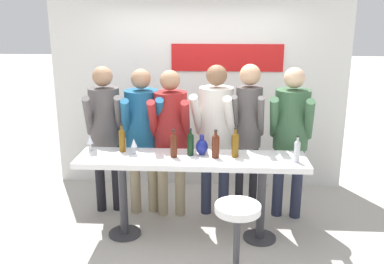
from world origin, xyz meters
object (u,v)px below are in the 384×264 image
Objects in this scene: wine_bottle_2 at (216,145)px; wine_bottle_4 at (297,150)px; wine_glass_0 at (134,143)px; wine_bottle_3 at (190,143)px; person_right at (291,128)px; decorative_vase at (202,147)px; person_left at (142,127)px; tasting_table at (192,170)px; wine_glass_1 at (90,140)px; wine_bottle_1 at (174,144)px; person_center at (216,125)px; wine_bottle_0 at (235,144)px; person_center_left at (171,128)px; person_center_right at (248,122)px; bar_stool at (237,230)px; person_far_left at (105,124)px; wine_bottle_5 at (122,139)px.

wine_bottle_2 is 0.83m from wine_bottle_4.
wine_bottle_3 is at bearing 1.64° from wine_glass_0.
person_right is at bearing 86.51° from wine_bottle_4.
person_left is at bearing 145.72° from decorative_vase.
tasting_table is 1.29m from person_right.
person_left reaches higher than wine_glass_1.
person_center is at bearing 52.93° from wine_bottle_1.
decorative_vase is (-0.35, 0.05, -0.06)m from wine_bottle_0.
wine_bottle_2 is 0.27m from wine_bottle_3.
wine_bottle_0 is (0.73, -0.48, -0.02)m from person_center_left.
wine_bottle_0 is at bearing -130.92° from person_right.
person_center_left is 6.42× the size of wine_bottle_4.
person_center_left is 8.07× the size of decorative_vase.
person_center_left reaches higher than wine_bottle_2.
tasting_table is at bearing -142.78° from person_right.
decorative_vase is (-0.52, -0.48, -0.15)m from person_center_right.
decorative_vase is (0.72, 0.04, -0.04)m from wine_glass_0.
tasting_table is at bearing -175.58° from wine_bottle_0.
person_right is 6.55× the size of wine_bottle_4.
person_center reaches higher than person_right.
person_center_left is at bearing -169.67° from person_center_right.
wine_bottle_4 is (1.09, -0.14, -0.01)m from wine_bottle_3.
bar_stool is 0.98m from wine_bottle_2.
person_far_left is 1.02× the size of person_center_left.
bar_stool is 0.41× the size of person_center_right.
person_center_left is at bearing 24.75° from wine_glass_1.
wine_bottle_0 is (0.21, -0.53, -0.06)m from person_center.
wine_bottle_3 reaches higher than bar_stool.
person_center_left reaches higher than tasting_table.
wine_bottle_2 reaches higher than tasting_table.
wine_bottle_0 is 1.81× the size of wine_glass_0.
wine_bottle_1 reaches higher than wine_glass_1.
person_far_left is at bearing 167.31° from person_left.
wine_glass_1 is at bearing 150.36° from bar_stool.
person_right is (1.73, -0.02, 0.02)m from person_left.
wine_glass_1 is at bearing -107.78° from person_far_left.
wine_glass_1 is (-2.23, -0.43, -0.06)m from person_right.
tasting_table is 7.55× the size of wine_bottle_0.
person_left reaches higher than tasting_table.
wine_bottle_0 is at bearing -3.10° from wine_bottle_3.
person_left is (-1.08, 1.35, 0.59)m from bar_stool.
person_center is 5.94× the size of wine_bottle_5.
wine_glass_0 is (-0.43, 0.05, -0.01)m from wine_bottle_1.
wine_bottle_2 is at bearing -45.99° from person_center_left.
tasting_table is at bearing -54.45° from person_left.
tasting_table is 10.98× the size of decorative_vase.
wine_bottle_3 reaches higher than wine_bottle_4.
person_far_left is 5.97× the size of wine_bottle_1.
wine_bottle_0 is at bearing -38.15° from person_left.
person_center_left is 0.58m from decorative_vase.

